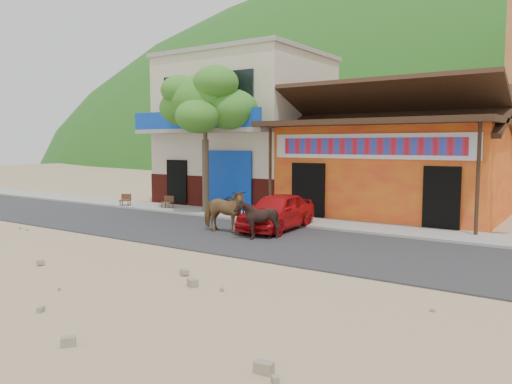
# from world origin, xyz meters

# --- Properties ---
(ground) EXTENTS (120.00, 120.00, 0.00)m
(ground) POSITION_xyz_m (0.00, 0.00, 0.00)
(ground) COLOR #9E825B
(ground) RESTS_ON ground
(road) EXTENTS (60.00, 5.00, 0.04)m
(road) POSITION_xyz_m (0.00, 2.50, 0.02)
(road) COLOR #28282B
(road) RESTS_ON ground
(sidewalk) EXTENTS (60.00, 2.00, 0.12)m
(sidewalk) POSITION_xyz_m (0.00, 6.00, 0.06)
(sidewalk) COLOR gray
(sidewalk) RESTS_ON ground
(dance_club) EXTENTS (8.00, 6.00, 3.60)m
(dance_club) POSITION_xyz_m (2.00, 10.00, 1.80)
(dance_club) COLOR orange
(dance_club) RESTS_ON ground
(cafe_building) EXTENTS (7.00, 6.00, 7.00)m
(cafe_building) POSITION_xyz_m (-5.50, 10.00, 3.50)
(cafe_building) COLOR beige
(cafe_building) RESTS_ON ground
(tree) EXTENTS (3.00, 3.00, 6.00)m
(tree) POSITION_xyz_m (-4.60, 5.80, 3.12)
(tree) COLOR #2D721E
(tree) RESTS_ON sidewalk
(cow_tan) EXTENTS (1.75, 0.97, 1.40)m
(cow_tan) POSITION_xyz_m (-1.19, 2.62, 0.74)
(cow_tan) COLOR brown
(cow_tan) RESTS_ON road
(cow_dark) EXTENTS (1.28, 1.17, 1.23)m
(cow_dark) POSITION_xyz_m (0.35, 2.31, 0.66)
(cow_dark) COLOR black
(cow_dark) RESTS_ON road
(red_car) EXTENTS (1.74, 3.75, 1.24)m
(red_car) POSITION_xyz_m (-0.05, 4.10, 0.66)
(red_car) COLOR #B20C11
(red_car) RESTS_ON road
(scooter) EXTENTS (1.87, 1.32, 0.93)m
(scooter) POSITION_xyz_m (-3.16, 5.81, 0.59)
(scooter) COLOR black
(scooter) RESTS_ON sidewalk
(cafe_chair_left) EXTENTS (0.58, 0.58, 0.97)m
(cafe_chair_left) POSITION_xyz_m (-6.80, 5.78, 0.60)
(cafe_chair_left) COLOR #4B3319
(cafe_chair_left) RESTS_ON sidewalk
(cafe_chair_right) EXTENTS (0.63, 0.63, 0.97)m
(cafe_chair_right) POSITION_xyz_m (-9.00, 5.30, 0.61)
(cafe_chair_right) COLOR #4C2419
(cafe_chair_right) RESTS_ON sidewalk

